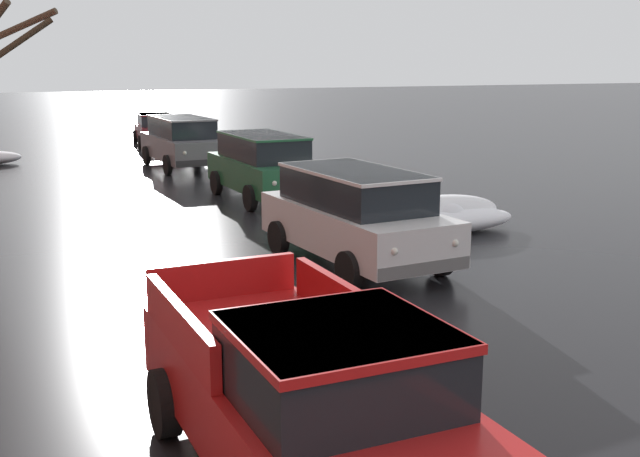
# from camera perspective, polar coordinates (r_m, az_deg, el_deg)

# --- Properties ---
(snow_bank_along_left_kerb) EXTENTS (3.04, 1.01, 0.80)m
(snow_bank_along_left_kerb) POSITION_cam_1_polar(r_m,az_deg,el_deg) (18.15, 8.70, 1.14)
(snow_bank_along_left_kerb) COLOR white
(snow_bank_along_left_kerb) RESTS_ON ground
(snow_bank_near_corner_right) EXTENTS (3.15, 1.13, 0.68)m
(snow_bank_near_corner_right) POSITION_cam_1_polar(r_m,az_deg,el_deg) (17.95, 9.59, 0.61)
(snow_bank_near_corner_right) COLOR white
(snow_bank_near_corner_right) RESTS_ON ground
(pickup_truck_red_approaching_near_lane) EXTENTS (2.22, 5.08, 1.76)m
(pickup_truck_red_approaching_near_lane) POSITION_cam_1_polar(r_m,az_deg,el_deg) (7.11, -0.70, -12.41)
(pickup_truck_red_approaching_near_lane) COLOR red
(pickup_truck_red_approaching_near_lane) RESTS_ON ground
(suv_white_parked_kerbside_close) EXTENTS (2.40, 4.72, 1.82)m
(suv_white_parked_kerbside_close) POSITION_cam_1_polar(r_m,az_deg,el_deg) (14.79, 2.57, 1.10)
(suv_white_parked_kerbside_close) COLOR silver
(suv_white_parked_kerbside_close) RESTS_ON ground
(suv_green_parked_kerbside_mid) EXTENTS (2.18, 4.66, 1.82)m
(suv_green_parked_kerbside_mid) POSITION_cam_1_polar(r_m,az_deg,el_deg) (21.80, -4.16, 4.69)
(suv_green_parked_kerbside_mid) COLOR #1E5633
(suv_green_parked_kerbside_mid) RESTS_ON ground
(suv_grey_parked_far_down_block) EXTENTS (2.28, 4.91, 1.82)m
(suv_grey_parked_far_down_block) POSITION_cam_1_polar(r_m,az_deg,el_deg) (28.62, -10.02, 6.34)
(suv_grey_parked_far_down_block) COLOR slate
(suv_grey_parked_far_down_block) RESTS_ON ground
(sedan_maroon_queued_behind_truck) EXTENTS (2.11, 4.39, 1.42)m
(sedan_maroon_queued_behind_truck) POSITION_cam_1_polar(r_m,az_deg,el_deg) (36.44, -11.88, 7.12)
(sedan_maroon_queued_behind_truck) COLOR maroon
(sedan_maroon_queued_behind_truck) RESTS_ON ground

